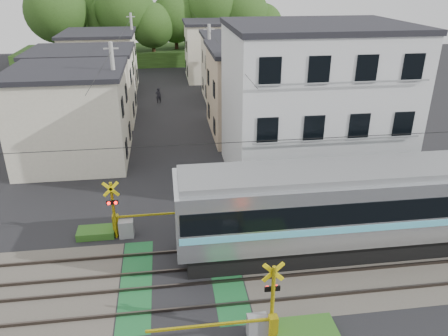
{
  "coord_description": "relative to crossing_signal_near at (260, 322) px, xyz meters",
  "views": [
    {
      "loc": [
        -0.25,
        -15.04,
        11.86
      ],
      "look_at": [
        2.5,
        5.0,
        2.77
      ],
      "focal_mm": 35.0,
      "sensor_mm": 36.0,
      "label": 1
    }
  ],
  "objects": [
    {
      "name": "apartment_block",
      "position": [
        5.91,
        13.15,
        3.94
      ],
      "size": [
        10.2,
        8.36,
        9.3
      ],
      "color": "silver",
      "rests_on": "ground"
    },
    {
      "name": "ground",
      "position": [
        -2.59,
        3.65,
        -0.71
      ],
      "size": [
        120.0,
        120.0,
        0.0
      ],
      "primitive_type": "plane",
      "color": "black"
    },
    {
      "name": "catenary",
      "position": [
        3.41,
        3.69,
        2.98
      ],
      "size": [
        60.0,
        5.04,
        7.0
      ],
      "color": "#2D2D33",
      "rests_on": "ground"
    },
    {
      "name": "weed_patches",
      "position": [
        -0.83,
        3.56,
        -0.53
      ],
      "size": [
        10.25,
        8.8,
        0.4
      ],
      "color": "#2D5E1E",
      "rests_on": "ground"
    },
    {
      "name": "tree_hill",
      "position": [
        -3.48,
        51.76,
        4.71
      ],
      "size": [
        40.0,
        12.87,
        11.22
      ],
      "color": "#2B4D19",
      "rests_on": "ground"
    },
    {
      "name": "houses_row",
      "position": [
        -2.33,
        29.57,
        2.53
      ],
      "size": [
        22.07,
        31.35,
        6.8
      ],
      "color": "beige",
      "rests_on": "ground"
    },
    {
      "name": "utility_poles",
      "position": [
        -3.64,
        26.66,
        3.37
      ],
      "size": [
        7.9,
        42.0,
        8.0
      ],
      "color": "#A5A5A0",
      "rests_on": "ground"
    },
    {
      "name": "track_bed",
      "position": [
        -2.59,
        3.65,
        -0.67
      ],
      "size": [
        120.0,
        120.0,
        0.14
      ],
      "color": "#47423A",
      "rests_on": "ground"
    },
    {
      "name": "crossing_signal_far",
      "position": [
        -5.17,
        7.31,
        0.0
      ],
      "size": [
        4.74,
        0.65,
        3.09
      ],
      "color": "yellow",
      "rests_on": "ground"
    },
    {
      "name": "pedestrian",
      "position": [
        -3.52,
        31.25,
        0.04
      ],
      "size": [
        0.61,
        0.47,
        1.51
      ],
      "primitive_type": "imported",
      "rotation": [
        0.0,
        0.0,
        3.36
      ],
      "color": "black",
      "rests_on": "ground"
    },
    {
      "name": "crossing_signal_near",
      "position": [
        0.0,
        0.0,
        0.0
      ],
      "size": [
        4.74,
        0.65,
        3.09
      ],
      "color": "yellow",
      "rests_on": "ground"
    }
  ]
}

